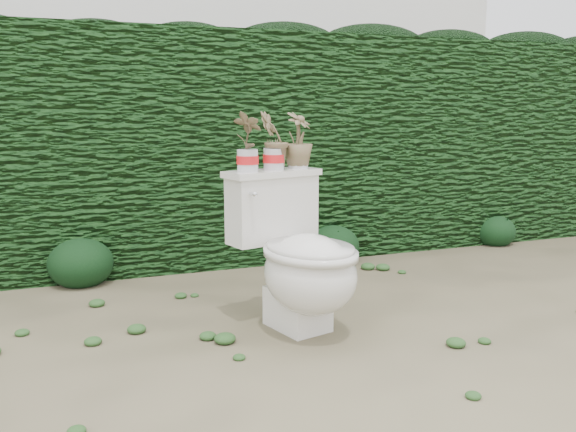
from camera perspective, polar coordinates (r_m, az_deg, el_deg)
name	(u,v)px	position (r m, az deg, el deg)	size (l,w,h in m)	color
ground	(268,323)	(3.17, -1.90, -10.00)	(60.00, 60.00, 0.00)	#827859
hedge	(196,148)	(4.53, -8.58, 6.29)	(8.00, 1.00, 1.60)	#1E4D19
house_wall	(168,43)	(9.00, -11.14, 15.64)	(8.00, 3.50, 4.00)	silver
toilet	(300,260)	(2.99, 1.12, -4.10)	(0.61, 0.77, 0.78)	silver
potted_plant_left	(247,143)	(3.02, -3.82, 6.82)	(0.15, 0.10, 0.28)	#267C29
potted_plant_center	(274,142)	(3.10, -1.35, 6.92)	(0.15, 0.12, 0.28)	#267C29
potted_plant_right	(298,142)	(3.19, 0.95, 6.97)	(0.16, 0.16, 0.28)	#267C29
liriope_clump_1	(80,259)	(4.03, -18.86, -3.80)	(0.40, 0.40, 0.32)	#123313
liriope_clump_2	(333,242)	(4.36, 4.28, -2.43)	(0.37, 0.37, 0.30)	#123313
liriope_clump_3	(495,228)	(5.22, 18.80, -1.06)	(0.33, 0.33, 0.26)	#123313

